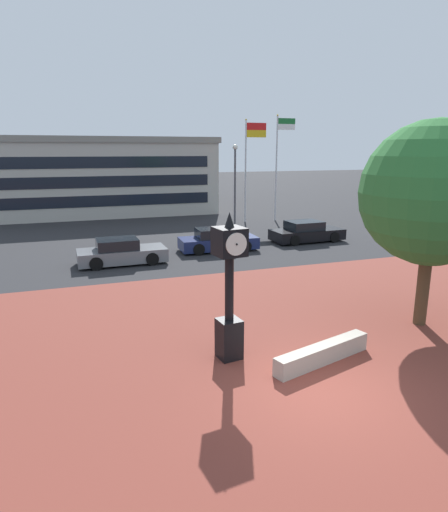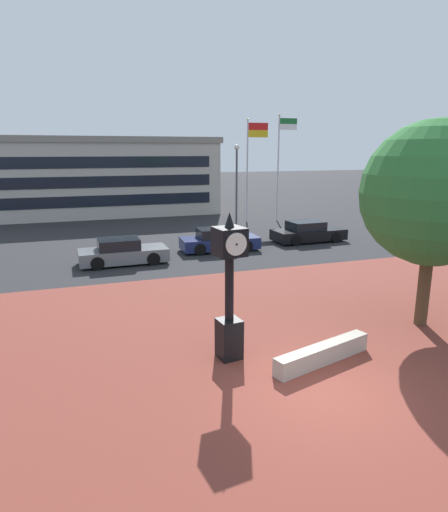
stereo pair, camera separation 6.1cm
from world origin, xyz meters
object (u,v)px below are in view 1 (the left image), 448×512
at_px(flagpole_secondary, 278,159).
at_px(street_lamp_post, 235,178).
at_px(car_street_far, 218,241).
at_px(street_clock, 229,288).
at_px(car_street_near, 121,253).
at_px(flagpole_primary, 248,160).
at_px(car_street_mid, 306,232).
at_px(civic_building, 91,174).
at_px(plaza_tree, 436,196).

xyz_separation_m(flagpole_secondary, street_lamp_post, (-4.76, -3.02, -1.15)).
relative_size(flagpole_secondary, street_lamp_post, 1.39).
bearing_deg(flagpole_secondary, car_street_far, -131.84).
relative_size(street_clock, car_street_near, 0.93).
distance_m(flagpole_primary, street_lamp_post, 3.91).
bearing_deg(street_clock, car_street_far, 65.63).
relative_size(car_street_mid, street_lamp_post, 0.77).
distance_m(street_clock, car_street_mid, 16.62).
bearing_deg(street_lamp_post, car_street_mid, -62.42).
height_order(civic_building, street_lamp_post, civic_building).
distance_m(plaza_tree, flagpole_secondary, 21.79).
relative_size(plaza_tree, civic_building, 0.31).
relative_size(street_clock, street_lamp_post, 0.68).
xyz_separation_m(street_clock, flagpole_primary, (9.33, 21.60, 2.75)).
bearing_deg(plaza_tree, street_clock, -176.83).
xyz_separation_m(car_street_mid, flagpole_primary, (-0.54, 8.31, 4.18)).
relative_size(plaza_tree, car_street_mid, 1.43).
height_order(flagpole_secondary, street_lamp_post, flagpole_secondary).
bearing_deg(car_street_far, car_street_near, -75.30).
bearing_deg(flagpole_secondary, plaza_tree, -103.02).
bearing_deg(car_street_mid, flagpole_primary, -178.33).
distance_m(car_street_near, flagpole_secondary, 17.43).
bearing_deg(street_clock, car_street_near, 90.65).
xyz_separation_m(plaza_tree, car_street_mid, (2.91, 12.91, -3.58)).
distance_m(car_street_mid, flagpole_secondary, 9.54).
relative_size(car_street_near, civic_building, 0.21).
bearing_deg(flagpole_primary, car_street_near, -137.06).
xyz_separation_m(plaza_tree, civic_building, (-8.74, 33.16, -0.84)).
height_order(car_street_mid, flagpole_secondary, flagpole_secondary).
bearing_deg(street_lamp_post, flagpole_secondary, 32.41).
xyz_separation_m(plaza_tree, flagpole_primary, (2.37, 21.22, 0.60)).
distance_m(flagpole_primary, civic_building, 16.38).
relative_size(civic_building, street_lamp_post, 3.56).
height_order(street_clock, car_street_mid, street_clock).
bearing_deg(civic_building, car_street_far, -74.90).
height_order(car_street_far, civic_building, civic_building).
distance_m(plaza_tree, car_street_mid, 13.71).
distance_m(car_street_near, civic_building, 22.31).
xyz_separation_m(car_street_mid, flagpole_secondary, (2.00, 8.31, 4.25)).
distance_m(car_street_near, car_street_far, 5.61).
relative_size(car_street_mid, car_street_far, 1.03).
bearing_deg(car_street_near, car_street_far, 101.68).
bearing_deg(car_street_mid, street_clock, -38.65).
bearing_deg(car_street_near, civic_building, 179.32).
xyz_separation_m(car_street_mid, street_lamp_post, (-2.76, 5.29, 3.10)).
height_order(street_clock, car_street_far, street_clock).
height_order(plaza_tree, flagpole_secondary, flagpole_secondary).
bearing_deg(car_street_far, car_street_mid, 97.94).
bearing_deg(car_street_mid, car_street_near, -82.76).
bearing_deg(plaza_tree, street_lamp_post, 89.53).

